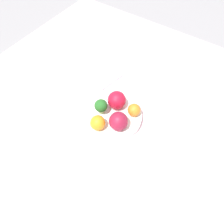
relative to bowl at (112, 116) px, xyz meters
name	(u,v)px	position (x,y,z in m)	size (l,w,h in m)	color
ground_plane	(112,121)	(0.00, 0.00, -0.03)	(6.00, 6.00, 0.00)	gray
table_surface	(112,120)	(0.00, 0.00, -0.02)	(1.20, 1.20, 0.02)	silver
bowl	(112,116)	(0.00, 0.00, 0.00)	(0.21, 0.21, 0.03)	white
broccoli	(101,106)	(0.03, 0.01, 0.05)	(0.04, 0.04, 0.06)	#99C17A
apple_red	(118,121)	(-0.05, 0.03, 0.04)	(0.06, 0.06, 0.06)	maroon
apple_green	(117,100)	(0.01, -0.04, 0.04)	(0.06, 0.06, 0.06)	#B7142D
orange_front	(134,110)	(-0.06, -0.04, 0.04)	(0.04, 0.04, 0.04)	orange
orange_back	(98,123)	(0.01, 0.07, 0.04)	(0.05, 0.05, 0.05)	orange
napkin	(101,73)	(0.16, -0.16, -0.01)	(0.17, 0.15, 0.01)	beige
spoon	(65,119)	(0.13, 0.10, -0.01)	(0.06, 0.07, 0.01)	silver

